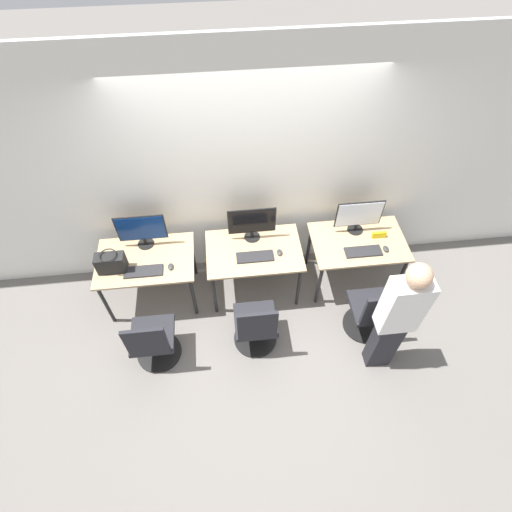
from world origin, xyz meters
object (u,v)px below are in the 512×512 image
object	(u,v)px
keyboard_center	(255,257)
office_chair_center	(256,328)
mouse_left	(171,267)
office_chair_right	(371,313)
handbag	(111,263)
monitor_left	(142,230)
mouse_center	(280,252)
office_chair_left	(153,342)
person_right	(397,317)
monitor_center	(252,223)
monitor_right	(359,216)
keyboard_right	(363,252)
keyboard_left	(144,271)
mouse_right	(386,249)

from	to	relation	value
keyboard_center	office_chair_center	size ratio (longest dim) A/B	0.47
mouse_left	office_chair_right	xyz separation A→B (m)	(2.11, -0.59, -0.37)
handbag	monitor_left	bearing A→B (deg)	45.87
keyboard_center	mouse_center	distance (m)	0.28
office_chair_left	mouse_center	size ratio (longest dim) A/B	9.66
keyboard_center	person_right	world-z (taller)	person_right
office_chair_center	person_right	bearing A→B (deg)	-14.69
monitor_center	monitor_right	world-z (taller)	same
monitor_center	mouse_left	bearing A→B (deg)	-159.40
person_right	mouse_center	bearing A→B (deg)	132.41
monitor_center	office_chair_right	size ratio (longest dim) A/B	0.61
keyboard_right	office_chair_center	bearing A→B (deg)	-154.33
monitor_left	person_right	xyz separation A→B (m)	(2.40, -1.32, -0.04)
keyboard_left	mouse_left	size ratio (longest dim) A/B	4.49
office_chair_center	office_chair_right	world-z (taller)	same
office_chair_left	keyboard_center	world-z (taller)	office_chair_left
keyboard_center	keyboard_right	bearing A→B (deg)	-2.72
monitor_left	person_right	distance (m)	2.74
keyboard_left	mouse_center	size ratio (longest dim) A/B	4.49
mouse_right	person_right	size ratio (longest dim) A/B	0.05
monitor_center	mouse_right	bearing A→B (deg)	-13.62
monitor_left	office_chair_center	distance (m)	1.61
office_chair_right	keyboard_center	bearing A→B (deg)	152.40
monitor_center	office_chair_center	xyz separation A→B (m)	(-0.06, -0.96, -0.59)
monitor_left	office_chair_left	distance (m)	1.20
monitor_center	keyboard_center	distance (m)	0.37
keyboard_left	mouse_right	distance (m)	2.64
handbag	monitor_center	bearing A→B (deg)	11.25
monitor_left	office_chair_center	bearing A→B (deg)	-41.18
keyboard_left	monitor_center	world-z (taller)	monitor_center
keyboard_center	handbag	xyz separation A→B (m)	(-1.51, 0.00, 0.11)
mouse_right	keyboard_right	bearing A→B (deg)	-178.49
mouse_left	mouse_center	size ratio (longest dim) A/B	1.00
office_chair_left	person_right	size ratio (longest dim) A/B	0.53
office_chair_left	monitor_center	xyz separation A→B (m)	(1.13, 1.02, 0.59)
keyboard_left	office_chair_left	size ratio (longest dim) A/B	0.47
office_chair_center	handbag	bearing A→B (deg)	155.43
monitor_right	mouse_left	bearing A→B (deg)	-171.32
monitor_center	office_chair_center	world-z (taller)	monitor_center
mouse_right	keyboard_left	bearing A→B (deg)	-179.63
office_chair_center	keyboard_right	distance (m)	1.44
keyboard_left	keyboard_right	size ratio (longest dim) A/B	1.00
keyboard_left	monitor_right	distance (m)	2.42
mouse_left	office_chair_left	world-z (taller)	office_chair_left
monitor_right	office_chair_center	bearing A→B (deg)	-143.13
mouse_left	monitor_center	xyz separation A→B (m)	(0.91, 0.34, 0.21)
monitor_right	person_right	bearing A→B (deg)	-89.34
mouse_center	monitor_right	size ratio (longest dim) A/B	0.17
office_chair_left	office_chair_center	size ratio (longest dim) A/B	1.00
monitor_left	office_chair_right	world-z (taller)	monitor_left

